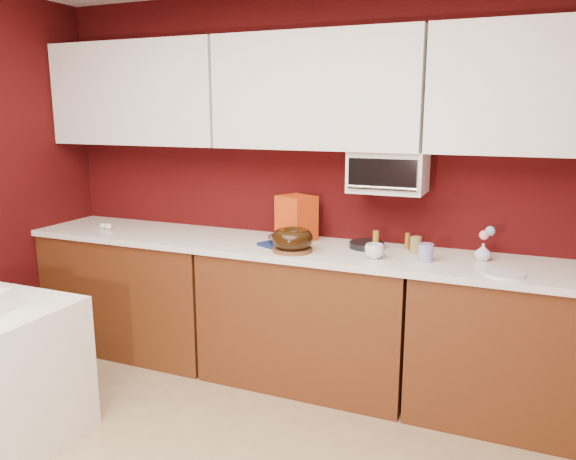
# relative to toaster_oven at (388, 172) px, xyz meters

# --- Properties ---
(wall_back) EXTENTS (4.00, 0.02, 2.50)m
(wall_back) POSITION_rel_toaster_oven_xyz_m (-0.45, 0.15, -0.12)
(wall_back) COLOR #3B0808
(wall_back) RESTS_ON floor
(base_cabinet_left) EXTENTS (1.31, 0.58, 0.86)m
(base_cabinet_left) POSITION_rel_toaster_oven_xyz_m (-1.78, -0.17, -0.95)
(base_cabinet_left) COLOR #532810
(base_cabinet_left) RESTS_ON floor
(base_cabinet_center) EXTENTS (1.31, 0.58, 0.86)m
(base_cabinet_center) POSITION_rel_toaster_oven_xyz_m (-0.45, -0.17, -0.95)
(base_cabinet_center) COLOR #532810
(base_cabinet_center) RESTS_ON floor
(base_cabinet_right) EXTENTS (1.31, 0.58, 0.86)m
(base_cabinet_right) POSITION_rel_toaster_oven_xyz_m (0.88, -0.17, -0.95)
(base_cabinet_right) COLOR #532810
(base_cabinet_right) RESTS_ON floor
(countertop) EXTENTS (4.00, 0.62, 0.04)m
(countertop) POSITION_rel_toaster_oven_xyz_m (-0.45, -0.17, -0.49)
(countertop) COLOR silver
(countertop) RESTS_ON base_cabinet_center
(upper_cabinet_left) EXTENTS (1.31, 0.33, 0.70)m
(upper_cabinet_left) POSITION_rel_toaster_oven_xyz_m (-1.78, -0.02, 0.48)
(upper_cabinet_left) COLOR white
(upper_cabinet_left) RESTS_ON wall_back
(upper_cabinet_center) EXTENTS (1.31, 0.33, 0.70)m
(upper_cabinet_center) POSITION_rel_toaster_oven_xyz_m (-0.45, -0.02, 0.48)
(upper_cabinet_center) COLOR white
(upper_cabinet_center) RESTS_ON wall_back
(upper_cabinet_right) EXTENTS (1.31, 0.33, 0.70)m
(upper_cabinet_right) POSITION_rel_toaster_oven_xyz_m (0.88, -0.02, 0.48)
(upper_cabinet_right) COLOR white
(upper_cabinet_right) RESTS_ON wall_back
(toaster_oven) EXTENTS (0.45, 0.30, 0.25)m
(toaster_oven) POSITION_rel_toaster_oven_xyz_m (0.00, 0.00, 0.00)
(toaster_oven) COLOR white
(toaster_oven) RESTS_ON upper_cabinet_center
(toaster_oven_door) EXTENTS (0.40, 0.02, 0.18)m
(toaster_oven_door) POSITION_rel_toaster_oven_xyz_m (0.00, -0.16, 0.00)
(toaster_oven_door) COLOR black
(toaster_oven_door) RESTS_ON toaster_oven
(toaster_oven_handle) EXTENTS (0.42, 0.02, 0.02)m
(toaster_oven_handle) POSITION_rel_toaster_oven_xyz_m (0.00, -0.18, -0.07)
(toaster_oven_handle) COLOR silver
(toaster_oven_handle) RESTS_ON toaster_oven
(cake_base) EXTENTS (0.32, 0.32, 0.02)m
(cake_base) POSITION_rel_toaster_oven_xyz_m (-0.50, -0.31, -0.46)
(cake_base) COLOR brown
(cake_base) RESTS_ON countertop
(bundt_cake) EXTENTS (0.26, 0.26, 0.10)m
(bundt_cake) POSITION_rel_toaster_oven_xyz_m (-0.50, -0.31, -0.39)
(bundt_cake) COLOR black
(bundt_cake) RESTS_ON cake_base
(navy_towel) EXTENTS (0.31, 0.29, 0.02)m
(navy_towel) POSITION_rel_toaster_oven_xyz_m (-0.61, -0.21, -0.47)
(navy_towel) COLOR navy
(navy_towel) RESTS_ON countertop
(foil_ham_nest) EXTENTS (0.19, 0.16, 0.07)m
(foil_ham_nest) POSITION_rel_toaster_oven_xyz_m (-0.61, -0.21, -0.42)
(foil_ham_nest) COLOR white
(foil_ham_nest) RESTS_ON navy_towel
(roasted_ham) EXTENTS (0.12, 0.11, 0.07)m
(roasted_ham) POSITION_rel_toaster_oven_xyz_m (-0.61, -0.21, -0.40)
(roasted_ham) COLOR tan
(roasted_ham) RESTS_ON foil_ham_nest
(pandoro_box) EXTENTS (0.28, 0.27, 0.29)m
(pandoro_box) POSITION_rel_toaster_oven_xyz_m (-0.60, -0.01, -0.33)
(pandoro_box) COLOR #AB1C0B
(pandoro_box) RESTS_ON countertop
(dark_pan) EXTENTS (0.22, 0.22, 0.04)m
(dark_pan) POSITION_rel_toaster_oven_xyz_m (-0.11, -0.05, -0.46)
(dark_pan) COLOR black
(dark_pan) RESTS_ON countertop
(coffee_mug) EXTENTS (0.12, 0.12, 0.10)m
(coffee_mug) POSITION_rel_toaster_oven_xyz_m (-0.00, -0.28, -0.42)
(coffee_mug) COLOR silver
(coffee_mug) RESTS_ON countertop
(blue_jar) EXTENTS (0.09, 0.09, 0.10)m
(blue_jar) POSITION_rel_toaster_oven_xyz_m (0.28, -0.22, -0.42)
(blue_jar) COLOR navy
(blue_jar) RESTS_ON countertop
(flower_vase) EXTENTS (0.09, 0.09, 0.11)m
(flower_vase) POSITION_rel_toaster_oven_xyz_m (0.58, -0.08, -0.42)
(flower_vase) COLOR silver
(flower_vase) RESTS_ON countertop
(flower_pink) EXTENTS (0.05, 0.05, 0.05)m
(flower_pink) POSITION_rel_toaster_oven_xyz_m (0.58, -0.08, -0.33)
(flower_pink) COLOR pink
(flower_pink) RESTS_ON flower_vase
(flower_blue) EXTENTS (0.06, 0.06, 0.06)m
(flower_blue) POSITION_rel_toaster_oven_xyz_m (0.61, -0.06, -0.30)
(flower_blue) COLOR #7B9CC6
(flower_blue) RESTS_ON flower_vase
(china_plate) EXTENTS (0.27, 0.27, 0.01)m
(china_plate) POSITION_rel_toaster_oven_xyz_m (0.71, -0.34, -0.47)
(china_plate) COLOR white
(china_plate) RESTS_ON countertop
(amber_bottle) EXTENTS (0.05, 0.05, 0.11)m
(amber_bottle) POSITION_rel_toaster_oven_xyz_m (-0.06, -0.03, -0.42)
(amber_bottle) COLOR #9B6D1C
(amber_bottle) RESTS_ON countertop
(paper_cup) EXTENTS (0.08, 0.08, 0.10)m
(paper_cup) POSITION_rel_toaster_oven_xyz_m (0.19, -0.06, -0.42)
(paper_cup) COLOR olive
(paper_cup) RESTS_ON countertop
(egg_left) EXTENTS (0.05, 0.04, 0.04)m
(egg_left) POSITION_rel_toaster_oven_xyz_m (-2.03, -0.22, -0.46)
(egg_left) COLOR silver
(egg_left) RESTS_ON countertop
(egg_right) EXTENTS (0.06, 0.05, 0.04)m
(egg_right) POSITION_rel_toaster_oven_xyz_m (-1.97, -0.23, -0.45)
(egg_right) COLOR white
(egg_right) RESTS_ON countertop
(amber_bottle_tall) EXTENTS (0.04, 0.04, 0.10)m
(amber_bottle_tall) POSITION_rel_toaster_oven_xyz_m (0.13, 0.02, -0.42)
(amber_bottle_tall) COLOR brown
(amber_bottle_tall) RESTS_ON countertop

